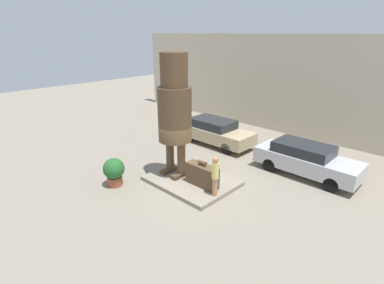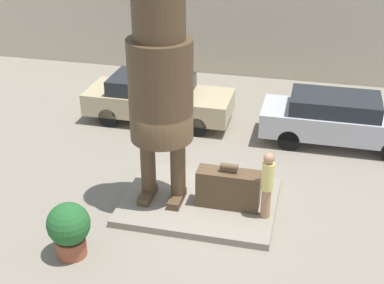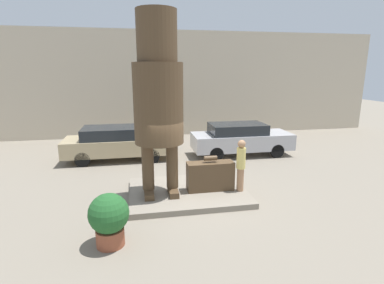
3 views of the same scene
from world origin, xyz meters
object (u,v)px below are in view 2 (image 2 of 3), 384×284
giant_suitcase (228,188)px  parked_car_tan (157,98)px  tourist (267,183)px  planter_pot (69,228)px  parked_car_silver (340,119)px  statue_figure (160,76)px

giant_suitcase → parked_car_tan: 5.65m
tourist → parked_car_tan: tourist is taller
giant_suitcase → planter_pot: (-2.99, -2.42, 0.05)m
tourist → planter_pot: 4.49m
parked_car_silver → parked_car_tan: bearing=177.0°
giant_suitcase → planter_pot: giant_suitcase is taller
parked_car_tan → parked_car_silver: (5.77, -0.30, 0.01)m
giant_suitcase → tourist: size_ratio=0.90×
tourist → statue_figure: bearing=174.5°
tourist → planter_pot: (-3.92, -2.15, -0.40)m
statue_figure → parked_car_silver: 6.58m
giant_suitcase → tourist: 1.07m
tourist → parked_car_tan: bearing=129.9°
tourist → parked_car_tan: size_ratio=0.36×
giant_suitcase → parked_car_silver: bearing=59.3°
planter_pot → statue_figure: bearing=60.1°
parked_car_tan → planter_pot: 7.08m
tourist → parked_car_tan: (-4.12, 4.93, -0.30)m
parked_car_silver → planter_pot: bearing=-129.5°
statue_figure → giant_suitcase: bearing=0.7°
giant_suitcase → parked_car_silver: size_ratio=0.32×
parked_car_silver → planter_pot: parked_car_silver is taller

